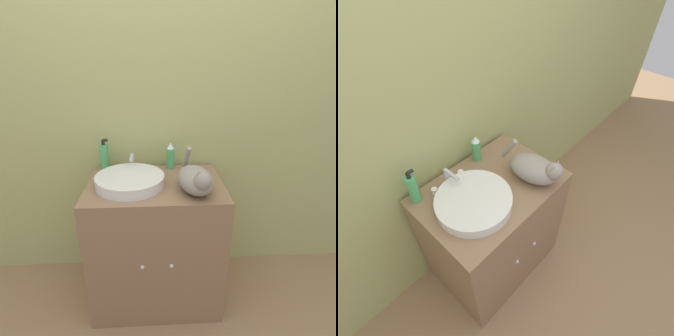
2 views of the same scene
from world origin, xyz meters
TOP-DOWN VIEW (x-y plane):
  - ground_plane at (0.00, 0.00)m, footprint 8.00×8.00m
  - wall_back at (0.00, 0.58)m, footprint 6.00×0.05m
  - vanity_cabinet at (0.00, 0.27)m, footprint 0.77×0.55m
  - sink_basin at (-0.14, 0.24)m, footprint 0.39×0.39m
  - faucet at (-0.14, 0.44)m, footprint 0.21×0.12m
  - cat at (0.21, 0.14)m, footprint 0.22×0.38m
  - soap_bottle at (-0.32, 0.48)m, footprint 0.05×0.05m
  - spray_bottle at (0.10, 0.48)m, footprint 0.05×0.05m

SIDE VIEW (x-z plane):
  - ground_plane at x=0.00m, z-range 0.00..0.00m
  - vanity_cabinet at x=0.00m, z-range 0.00..0.82m
  - sink_basin at x=-0.14m, z-range 0.82..0.88m
  - faucet at x=-0.14m, z-range 0.81..0.93m
  - cat at x=0.21m, z-range 0.79..1.00m
  - spray_bottle at x=0.10m, z-range 0.81..0.98m
  - soap_bottle at x=-0.32m, z-range 0.80..1.01m
  - wall_back at x=0.00m, z-range 0.00..2.50m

